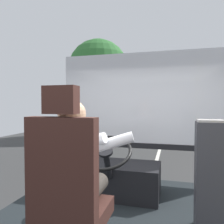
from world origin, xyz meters
TOP-DOWN VIEW (x-y plane):
  - ground at (0.00, 8.80)m, footprint 18.00×44.00m
  - driver_seat at (-0.19, -0.42)m, footprint 0.48×0.48m
  - bus_driver at (-0.19, -0.31)m, footprint 0.81×0.55m
  - steering_console at (-0.19, 0.88)m, footprint 1.10×0.99m
  - fare_box at (0.83, 0.34)m, footprint 0.25×0.21m
  - windshield_panel at (0.00, 1.62)m, footprint 2.50×0.08m
  - street_tree at (-3.81, 10.81)m, footprint 3.56×3.56m
  - parked_car_green at (4.39, 21.56)m, footprint 1.87×4.00m

SIDE VIEW (x-z plane):
  - ground at x=0.00m, z-range -0.05..0.00m
  - parked_car_green at x=4.39m, z-range 0.02..1.39m
  - steering_console at x=-0.19m, z-range 0.56..1.36m
  - fare_box at x=0.83m, z-range 0.74..1.75m
  - driver_seat at x=-0.19m, z-range 0.63..1.90m
  - bus_driver at x=-0.19m, z-range 1.05..1.83m
  - windshield_panel at x=0.00m, z-range 1.04..2.52m
  - street_tree at x=-3.81m, z-range 1.06..6.79m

